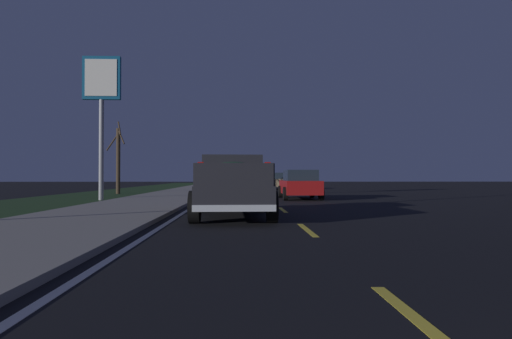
{
  "coord_description": "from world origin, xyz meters",
  "views": [
    {
      "loc": [
        -0.24,
        1.48,
        1.21
      ],
      "look_at": [
        14.08,
        1.01,
        1.43
      ],
      "focal_mm": 30.7,
      "sensor_mm": 36.0,
      "label": 1
    }
  ],
  "objects_px": {
    "sedan_red": "(300,184)",
    "gas_price_sign": "(102,92)",
    "bare_tree_far": "(118,159)",
    "sedan_tan": "(276,181)",
    "pickup_truck": "(232,184)"
  },
  "relations": [
    {
      "from": "sedan_tan",
      "to": "gas_price_sign",
      "type": "xyz_separation_m",
      "value": [
        -18.27,
        10.28,
        4.73
      ]
    },
    {
      "from": "sedan_tan",
      "to": "gas_price_sign",
      "type": "distance_m",
      "value": 21.49
    },
    {
      "from": "pickup_truck",
      "to": "gas_price_sign",
      "type": "distance_m",
      "value": 12.34
    },
    {
      "from": "sedan_red",
      "to": "bare_tree_far",
      "type": "height_order",
      "value": "bare_tree_far"
    },
    {
      "from": "pickup_truck",
      "to": "bare_tree_far",
      "type": "bearing_deg",
      "value": 25.5
    },
    {
      "from": "sedan_red",
      "to": "pickup_truck",
      "type": "bearing_deg",
      "value": 161.51
    },
    {
      "from": "sedan_red",
      "to": "gas_price_sign",
      "type": "bearing_deg",
      "value": 95.02
    },
    {
      "from": "pickup_truck",
      "to": "sedan_red",
      "type": "height_order",
      "value": "pickup_truck"
    },
    {
      "from": "sedan_red",
      "to": "sedan_tan",
      "type": "bearing_deg",
      "value": -0.19
    },
    {
      "from": "pickup_truck",
      "to": "sedan_tan",
      "type": "distance_m",
      "value": 27.7
    },
    {
      "from": "sedan_tan",
      "to": "bare_tree_far",
      "type": "distance_m",
      "value": 15.59
    },
    {
      "from": "pickup_truck",
      "to": "bare_tree_far",
      "type": "height_order",
      "value": "bare_tree_far"
    },
    {
      "from": "pickup_truck",
      "to": "sedan_red",
      "type": "relative_size",
      "value": 1.25
    },
    {
      "from": "pickup_truck",
      "to": "sedan_red",
      "type": "bearing_deg",
      "value": -18.49
    },
    {
      "from": "sedan_tan",
      "to": "sedan_red",
      "type": "distance_m",
      "value": 17.38
    }
  ]
}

